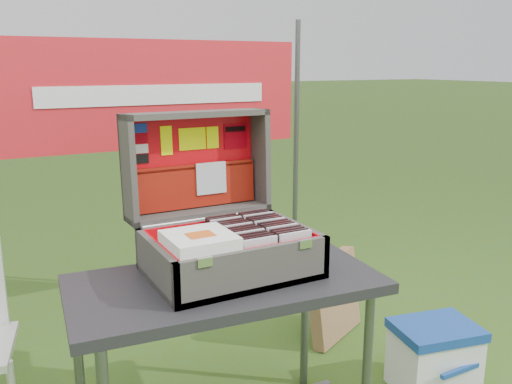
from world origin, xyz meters
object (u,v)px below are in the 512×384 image
cooler (434,357)px  cardboard_box (334,297)px  table (226,365)px  suitcase (223,195)px

cooler → cardboard_box: cardboard_box is taller
cooler → cardboard_box: size_ratio=0.81×
table → cooler: 1.01m
cooler → table: bearing=-174.5°
table → suitcase: bearing=72.9°
suitcase → cardboard_box: bearing=26.9°
table → suitcase: suitcase is taller
table → cardboard_box: size_ratio=2.47×
cardboard_box → suitcase: bearing=-179.1°
suitcase → cooler: (0.95, -0.20, -0.82)m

